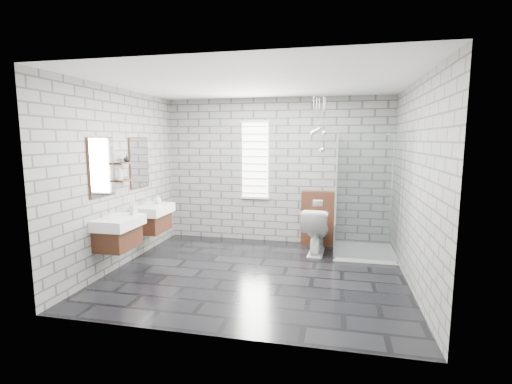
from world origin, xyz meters
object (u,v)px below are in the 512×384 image
(vanity_right, at_px, (151,211))
(toilet, at_px, (316,230))
(vanity_left, at_px, (116,224))
(cistern_panel, at_px, (318,218))
(shower_enclosure, at_px, (359,226))

(vanity_right, relative_size, toilet, 1.99)
(vanity_left, relative_size, cistern_panel, 1.57)
(vanity_right, distance_m, shower_enclosure, 3.48)
(vanity_left, distance_m, cistern_panel, 3.49)
(cistern_panel, bearing_deg, shower_enclosure, -36.41)
(cistern_panel, bearing_deg, toilet, -90.00)
(vanity_left, xyz_separation_m, toilet, (2.71, 1.68, -0.36))
(cistern_panel, bearing_deg, vanity_left, -140.99)
(cistern_panel, xyz_separation_m, shower_enclosure, (0.70, -0.52, 0.00))
(cistern_panel, distance_m, shower_enclosure, 0.87)
(vanity_left, relative_size, shower_enclosure, 0.77)
(vanity_left, xyz_separation_m, cistern_panel, (2.71, 2.19, -0.26))
(toilet, bearing_deg, vanity_left, 35.36)
(cistern_panel, height_order, toilet, cistern_panel)
(vanity_right, xyz_separation_m, cistern_panel, (2.71, 1.19, -0.26))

